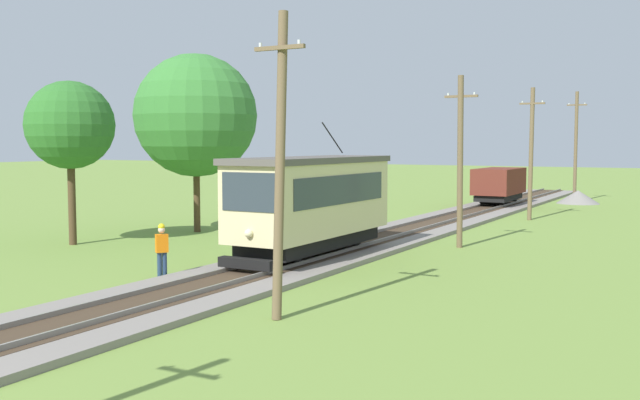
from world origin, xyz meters
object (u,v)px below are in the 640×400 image
at_px(utility_pole_far, 531,152).
at_px(track_worker, 162,248).
at_px(gravel_pile, 578,197).
at_px(tree_left_near, 196,116).
at_px(red_tram, 312,201).
at_px(utility_pole_near_tram, 280,162).
at_px(utility_pole_distant, 576,146).
at_px(freight_car, 499,184).
at_px(utility_pole_mid, 460,160).
at_px(tree_right_near, 70,126).

relative_size(utility_pole_far, track_worker, 4.16).
xyz_separation_m(gravel_pile, tree_left_near, (-13.31, -26.40, 5.17)).
xyz_separation_m(red_tram, tree_left_near, (-9.18, 4.75, 3.45)).
xyz_separation_m(utility_pole_near_tram, utility_pole_distant, (0.00, 40.18, 0.26)).
bearing_deg(freight_car, utility_pole_mid, -79.25).
relative_size(utility_pole_near_tram, utility_pole_mid, 1.06).
relative_size(tree_left_near, tree_right_near, 1.24).
xyz_separation_m(red_tram, tree_right_near, (-10.98, -1.36, 2.87)).
bearing_deg(utility_pole_mid, utility_pole_distant, 90.00).
distance_m(utility_pole_mid, gravel_pile, 25.56).
height_order(freight_car, tree_right_near, tree_right_near).
xyz_separation_m(utility_pole_far, tree_left_near, (-12.89, -13.52, 1.84)).
distance_m(utility_pole_near_tram, utility_pole_distant, 40.18).
height_order(utility_pole_near_tram, utility_pole_distant, utility_pole_distant).
distance_m(utility_pole_near_tram, tree_left_near, 18.22).
bearing_deg(utility_pole_distant, gravel_pile, -67.49).
xyz_separation_m(freight_car, tree_right_near, (-10.98, -26.70, 3.50)).
height_order(gravel_pile, tree_left_near, tree_left_near).
distance_m(utility_pole_near_tram, utility_pole_mid, 13.80).
height_order(freight_car, tree_left_near, tree_left_near).
height_order(gravel_pile, tree_right_near, tree_right_near).
bearing_deg(red_tram, tree_left_near, 152.65).
bearing_deg(tree_right_near, red_tram, 7.07).
relative_size(red_tram, freight_car, 1.64).
bearing_deg(gravel_pile, utility_pole_far, -91.89).
distance_m(red_tram, track_worker, 6.09).
relative_size(red_tram, utility_pole_far, 1.15).
relative_size(red_tram, track_worker, 4.79).
bearing_deg(freight_car, tree_right_near, -112.35).
xyz_separation_m(freight_car, gravel_pile, (4.13, 5.81, -1.08)).
relative_size(freight_car, track_worker, 2.91).
bearing_deg(track_worker, utility_pole_distant, -62.16).
bearing_deg(tree_left_near, utility_pole_near_tram, -44.69).
relative_size(red_tram, utility_pole_mid, 1.21).
xyz_separation_m(utility_pole_far, utility_pole_distant, (0.00, 13.91, 0.31)).
bearing_deg(red_tram, freight_car, 90.01).
xyz_separation_m(utility_pole_far, tree_right_near, (-14.69, -19.64, 1.25)).
distance_m(freight_car, gravel_pile, 7.21).
height_order(gravel_pile, track_worker, track_worker).
height_order(utility_pole_near_tram, utility_pole_far, utility_pole_near_tram).
bearing_deg(freight_car, utility_pole_distant, 61.52).
bearing_deg(tree_left_near, utility_pole_mid, 4.64).
bearing_deg(utility_pole_near_tram, utility_pole_distant, 90.00).
xyz_separation_m(utility_pole_distant, tree_right_near, (-14.69, -33.54, 0.94)).
relative_size(freight_car, utility_pole_distant, 0.65).
xyz_separation_m(freight_car, utility_pole_far, (3.71, -7.07, 2.25)).
relative_size(track_worker, tree_left_near, 0.21).
distance_m(red_tram, utility_pole_far, 18.71).
relative_size(track_worker, tree_right_near, 0.26).
distance_m(tree_left_near, tree_right_near, 6.40).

